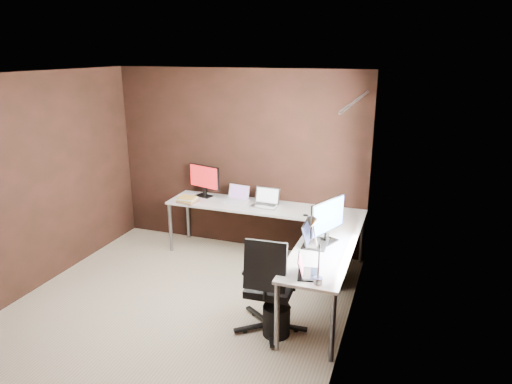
{
  "coord_description": "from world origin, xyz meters",
  "views": [
    {
      "loc": [
        2.28,
        -3.96,
        2.72
      ],
      "look_at": [
        0.56,
        0.95,
        1.1
      ],
      "focal_mm": 32.0,
      "sensor_mm": 36.0,
      "label": 1
    }
  ],
  "objects_px": {
    "monitor_left": "(204,179)",
    "wastebasket": "(276,320)",
    "monitor_right": "(328,218)",
    "book_stack": "(187,200)",
    "laptop_black_big": "(312,239)",
    "office_chair": "(269,303)",
    "drawer_pedestal": "(328,256)",
    "laptop_white": "(237,198)",
    "laptop_silver": "(266,202)",
    "desk_lamp": "(314,242)",
    "laptop_black_small": "(305,271)"
  },
  "relations": [
    {
      "from": "laptop_silver",
      "to": "laptop_black_small",
      "type": "bearing_deg",
      "value": -58.01
    },
    {
      "from": "laptop_black_small",
      "to": "wastebasket",
      "type": "distance_m",
      "value": 0.68
    },
    {
      "from": "desk_lamp",
      "to": "drawer_pedestal",
      "type": "bearing_deg",
      "value": 118.98
    },
    {
      "from": "monitor_left",
      "to": "laptop_black_big",
      "type": "bearing_deg",
      "value": -16.5
    },
    {
      "from": "monitor_right",
      "to": "laptop_black_big",
      "type": "distance_m",
      "value": 0.28
    },
    {
      "from": "monitor_right",
      "to": "office_chair",
      "type": "height_order",
      "value": "monitor_right"
    },
    {
      "from": "laptop_silver",
      "to": "book_stack",
      "type": "distance_m",
      "value": 1.08
    },
    {
      "from": "monitor_left",
      "to": "laptop_white",
      "type": "relative_size",
      "value": 1.51
    },
    {
      "from": "laptop_silver",
      "to": "office_chair",
      "type": "relative_size",
      "value": 0.35
    },
    {
      "from": "monitor_left",
      "to": "laptop_white",
      "type": "xyz_separation_m",
      "value": [
        0.52,
        -0.05,
        -0.21
      ]
    },
    {
      "from": "office_chair",
      "to": "monitor_right",
      "type": "bearing_deg",
      "value": 57.24
    },
    {
      "from": "monitor_right",
      "to": "desk_lamp",
      "type": "bearing_deg",
      "value": -154.01
    },
    {
      "from": "drawer_pedestal",
      "to": "laptop_silver",
      "type": "distance_m",
      "value": 1.12
    },
    {
      "from": "laptop_black_small",
      "to": "book_stack",
      "type": "height_order",
      "value": "laptop_black_small"
    },
    {
      "from": "laptop_black_big",
      "to": "wastebasket",
      "type": "relative_size",
      "value": 1.16
    },
    {
      "from": "drawer_pedestal",
      "to": "desk_lamp",
      "type": "height_order",
      "value": "desk_lamp"
    },
    {
      "from": "book_stack",
      "to": "laptop_white",
      "type": "bearing_deg",
      "value": 25.2
    },
    {
      "from": "monitor_left",
      "to": "wastebasket",
      "type": "xyz_separation_m",
      "value": [
        1.62,
        -1.81,
        -0.83
      ]
    },
    {
      "from": "wastebasket",
      "to": "laptop_white",
      "type": "bearing_deg",
      "value": 122.12
    },
    {
      "from": "monitor_left",
      "to": "wastebasket",
      "type": "height_order",
      "value": "monitor_left"
    },
    {
      "from": "monitor_right",
      "to": "book_stack",
      "type": "relative_size",
      "value": 1.98
    },
    {
      "from": "desk_lamp",
      "to": "laptop_silver",
      "type": "bearing_deg",
      "value": 144.62
    },
    {
      "from": "drawer_pedestal",
      "to": "laptop_black_big",
      "type": "bearing_deg",
      "value": -96.1
    },
    {
      "from": "laptop_white",
      "to": "desk_lamp",
      "type": "bearing_deg",
      "value": -45.04
    },
    {
      "from": "book_stack",
      "to": "desk_lamp",
      "type": "xyz_separation_m",
      "value": [
        2.09,
        -1.59,
        0.33
      ]
    },
    {
      "from": "book_stack",
      "to": "wastebasket",
      "type": "height_order",
      "value": "book_stack"
    },
    {
      "from": "laptop_black_big",
      "to": "wastebasket",
      "type": "distance_m",
      "value": 0.94
    },
    {
      "from": "laptop_black_big",
      "to": "laptop_black_small",
      "type": "bearing_deg",
      "value": -174.22
    },
    {
      "from": "drawer_pedestal",
      "to": "laptop_black_big",
      "type": "relative_size",
      "value": 1.65
    },
    {
      "from": "book_stack",
      "to": "office_chair",
      "type": "distance_m",
      "value": 2.21
    },
    {
      "from": "book_stack",
      "to": "wastebasket",
      "type": "bearing_deg",
      "value": -40.56
    },
    {
      "from": "laptop_black_small",
      "to": "office_chair",
      "type": "height_order",
      "value": "office_chair"
    },
    {
      "from": "laptop_black_big",
      "to": "laptop_black_small",
      "type": "xyz_separation_m",
      "value": [
        0.09,
        -0.72,
        -0.01
      ]
    },
    {
      "from": "laptop_black_small",
      "to": "desk_lamp",
      "type": "xyz_separation_m",
      "value": [
        0.08,
        -0.06,
        0.33
      ]
    },
    {
      "from": "monitor_left",
      "to": "office_chair",
      "type": "xyz_separation_m",
      "value": [
        1.53,
        -1.76,
        -0.68
      ]
    },
    {
      "from": "monitor_left",
      "to": "wastebasket",
      "type": "bearing_deg",
      "value": -32.47
    },
    {
      "from": "book_stack",
      "to": "desk_lamp",
      "type": "relative_size",
      "value": 0.47
    },
    {
      "from": "laptop_silver",
      "to": "laptop_black_big",
      "type": "height_order",
      "value": "laptop_black_big"
    },
    {
      "from": "drawer_pedestal",
      "to": "office_chair",
      "type": "relative_size",
      "value": 0.58
    },
    {
      "from": "drawer_pedestal",
      "to": "laptop_black_small",
      "type": "relative_size",
      "value": 1.99
    },
    {
      "from": "laptop_white",
      "to": "wastebasket",
      "type": "relative_size",
      "value": 1.07
    },
    {
      "from": "drawer_pedestal",
      "to": "office_chair",
      "type": "height_order",
      "value": "office_chair"
    },
    {
      "from": "office_chair",
      "to": "desk_lamp",
      "type": "bearing_deg",
      "value": -22.81
    },
    {
      "from": "monitor_right",
      "to": "laptop_black_small",
      "type": "distance_m",
      "value": 0.87
    },
    {
      "from": "monitor_left",
      "to": "book_stack",
      "type": "distance_m",
      "value": 0.41
    },
    {
      "from": "laptop_black_big",
      "to": "desk_lamp",
      "type": "distance_m",
      "value": 0.86
    },
    {
      "from": "book_stack",
      "to": "laptop_silver",
      "type": "bearing_deg",
      "value": 12.7
    },
    {
      "from": "book_stack",
      "to": "office_chair",
      "type": "height_order",
      "value": "office_chair"
    },
    {
      "from": "laptop_white",
      "to": "laptop_silver",
      "type": "xyz_separation_m",
      "value": [
        0.43,
        -0.05,
        0.0
      ]
    },
    {
      "from": "wastebasket",
      "to": "book_stack",
      "type": "bearing_deg",
      "value": 139.44
    }
  ]
}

